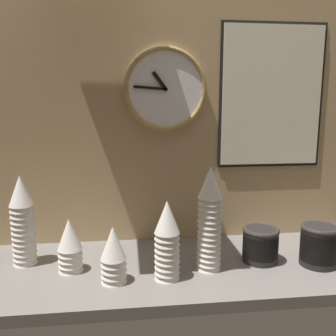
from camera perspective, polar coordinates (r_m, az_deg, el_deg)
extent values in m
cube|color=slate|center=(1.39, 2.76, -15.63)|extent=(1.60, 0.56, 0.04)
cube|color=tan|center=(1.51, 1.29, 7.98)|extent=(1.60, 0.03, 1.05)
cone|color=white|center=(1.34, -15.39, -13.44)|extent=(0.09, 0.09, 0.11)
cone|color=white|center=(1.33, -15.43, -12.64)|extent=(0.09, 0.09, 0.11)
cone|color=white|center=(1.32, -15.47, -11.83)|extent=(0.09, 0.09, 0.11)
cone|color=white|center=(1.32, -15.52, -11.01)|extent=(0.09, 0.09, 0.11)
cone|color=white|center=(1.31, -15.56, -10.18)|extent=(0.09, 0.09, 0.11)
cone|color=white|center=(1.23, -8.70, -15.28)|extent=(0.09, 0.09, 0.11)
cone|color=white|center=(1.23, -8.72, -14.43)|extent=(0.09, 0.09, 0.11)
cone|color=white|center=(1.22, -8.75, -13.56)|extent=(0.09, 0.09, 0.11)
cone|color=white|center=(1.21, -8.78, -12.68)|extent=(0.09, 0.09, 0.11)
cone|color=white|center=(1.20, -8.81, -11.79)|extent=(0.09, 0.09, 0.11)
cone|color=white|center=(1.31, 6.56, -13.58)|extent=(0.09, 0.09, 0.11)
cone|color=white|center=(1.31, 6.58, -12.77)|extent=(0.09, 0.09, 0.11)
cone|color=white|center=(1.30, 6.60, -11.94)|extent=(0.09, 0.09, 0.11)
cone|color=white|center=(1.29, 6.62, -11.11)|extent=(0.09, 0.09, 0.11)
cone|color=white|center=(1.28, 6.64, -10.27)|extent=(0.09, 0.09, 0.11)
cone|color=white|center=(1.28, 6.66, -9.42)|extent=(0.09, 0.09, 0.11)
cone|color=white|center=(1.27, 6.68, -8.55)|extent=(0.09, 0.09, 0.11)
cone|color=white|center=(1.26, 6.70, -7.68)|extent=(0.09, 0.09, 0.11)
cone|color=white|center=(1.26, 6.71, -6.81)|extent=(0.09, 0.09, 0.11)
cone|color=white|center=(1.25, 6.73, -5.92)|extent=(0.09, 0.09, 0.11)
cone|color=white|center=(1.25, 6.75, -5.02)|extent=(0.09, 0.09, 0.11)
cone|color=white|center=(1.24, 6.77, -4.12)|extent=(0.09, 0.09, 0.11)
cone|color=white|center=(1.24, 6.79, -3.21)|extent=(0.09, 0.09, 0.11)
cone|color=white|center=(1.23, 6.81, -2.29)|extent=(0.09, 0.09, 0.11)
cone|color=white|center=(1.45, -21.98, -11.98)|extent=(0.09, 0.09, 0.11)
cone|color=white|center=(1.44, -22.04, -11.23)|extent=(0.09, 0.09, 0.11)
cone|color=white|center=(1.43, -22.09, -10.48)|extent=(0.09, 0.09, 0.11)
cone|color=white|center=(1.43, -22.15, -9.71)|extent=(0.09, 0.09, 0.11)
cone|color=white|center=(1.42, -22.20, -8.94)|extent=(0.09, 0.09, 0.11)
cone|color=white|center=(1.41, -22.26, -8.16)|extent=(0.09, 0.09, 0.11)
cone|color=white|center=(1.41, -22.32, -7.38)|extent=(0.09, 0.09, 0.11)
cone|color=white|center=(1.40, -22.37, -6.59)|extent=(0.09, 0.09, 0.11)
cone|color=white|center=(1.40, -22.43, -5.79)|extent=(0.09, 0.09, 0.11)
cone|color=white|center=(1.39, -22.49, -4.99)|extent=(0.09, 0.09, 0.11)
cone|color=white|center=(1.39, -22.54, -4.18)|extent=(0.09, 0.09, 0.11)
cone|color=white|center=(1.38, -22.60, -3.37)|extent=(0.09, 0.09, 0.11)
cone|color=white|center=(1.24, -0.14, -14.98)|extent=(0.09, 0.09, 0.11)
cone|color=white|center=(1.23, -0.14, -14.12)|extent=(0.09, 0.09, 0.11)
cone|color=white|center=(1.23, -0.14, -13.26)|extent=(0.09, 0.09, 0.11)
cone|color=white|center=(1.22, -0.14, -12.39)|extent=(0.09, 0.09, 0.11)
cone|color=white|center=(1.21, -0.15, -11.50)|extent=(0.09, 0.09, 0.11)
cone|color=white|center=(1.20, -0.15, -10.60)|extent=(0.09, 0.09, 0.11)
cone|color=white|center=(1.20, -0.15, -9.70)|extent=(0.09, 0.09, 0.11)
cone|color=white|center=(1.19, -0.15, -8.78)|extent=(0.09, 0.09, 0.11)
cone|color=white|center=(1.18, -0.15, -7.85)|extent=(0.09, 0.09, 0.11)
cylinder|color=black|center=(1.46, 22.87, -13.28)|extent=(0.13, 0.13, 0.04)
cylinder|color=black|center=(1.45, 22.93, -12.52)|extent=(0.13, 0.13, 0.04)
cylinder|color=black|center=(1.44, 22.99, -11.75)|extent=(0.13, 0.13, 0.04)
cylinder|color=black|center=(1.44, 23.05, -10.97)|extent=(0.13, 0.13, 0.04)
cylinder|color=black|center=(1.43, 23.11, -10.18)|extent=(0.13, 0.13, 0.04)
cylinder|color=black|center=(1.42, 23.17, -9.38)|extent=(0.13, 0.13, 0.04)
torus|color=#302D2A|center=(1.42, 23.22, -8.80)|extent=(0.14, 0.14, 0.02)
cylinder|color=black|center=(1.42, 14.52, -13.40)|extent=(0.13, 0.13, 0.04)
cylinder|color=black|center=(1.42, 14.56, -12.62)|extent=(0.13, 0.13, 0.04)
cylinder|color=black|center=(1.41, 14.59, -11.83)|extent=(0.13, 0.13, 0.04)
cylinder|color=black|center=(1.40, 14.63, -11.03)|extent=(0.13, 0.13, 0.04)
cylinder|color=black|center=(1.39, 14.67, -10.22)|extent=(0.13, 0.13, 0.04)
torus|color=#302D2A|center=(1.39, 14.70, -9.63)|extent=(0.14, 0.14, 0.02)
cylinder|color=white|center=(1.48, -0.43, 12.52)|extent=(0.33, 0.02, 0.33)
torus|color=#AD894C|center=(1.47, -0.40, 12.53)|extent=(0.34, 0.02, 0.34)
cube|color=black|center=(1.46, -1.38, 13.83)|extent=(0.06, 0.01, 0.08)
cube|color=black|center=(1.46, -2.96, 12.72)|extent=(0.13, 0.01, 0.02)
cylinder|color=black|center=(1.47, -0.38, 12.54)|extent=(0.02, 0.01, 0.02)
cube|color=black|center=(1.60, 16.26, 10.99)|extent=(0.45, 0.01, 0.60)
cube|color=#EFEACC|center=(1.60, 16.32, 10.99)|extent=(0.43, 0.01, 0.58)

